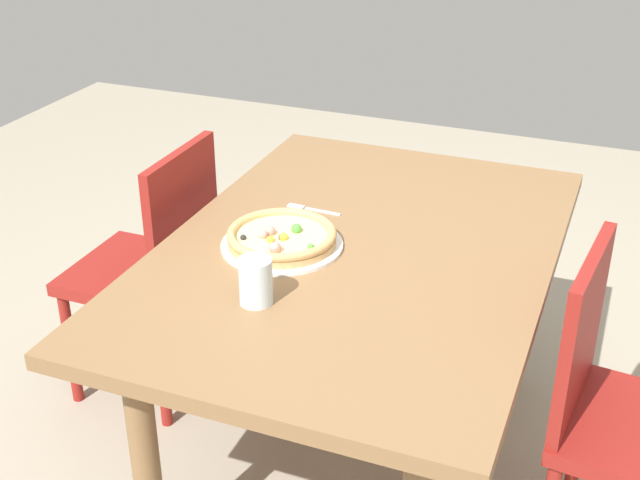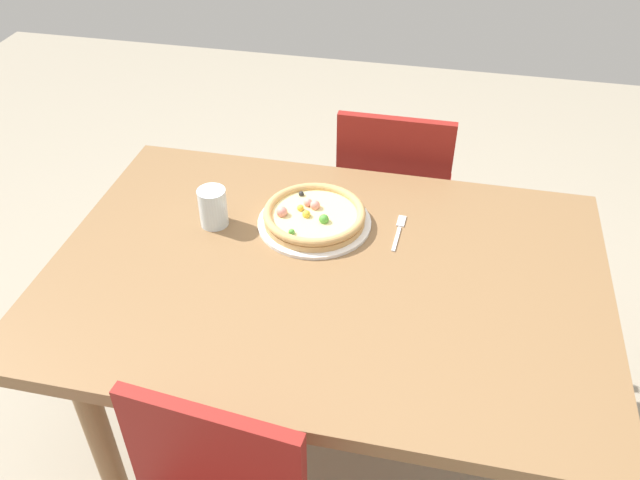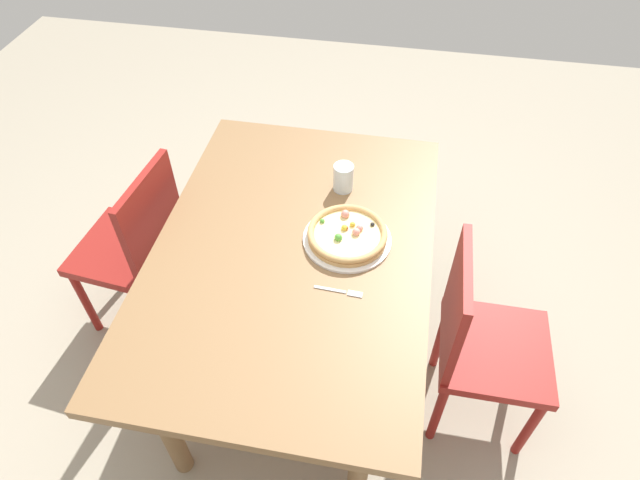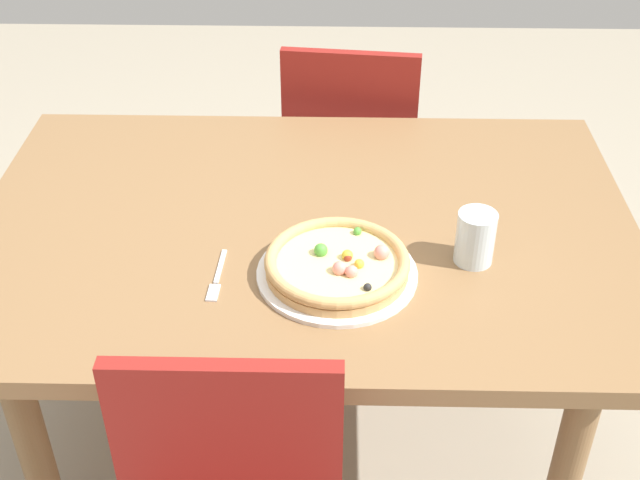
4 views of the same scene
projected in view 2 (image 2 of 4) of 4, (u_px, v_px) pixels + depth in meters
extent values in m
plane|color=#9E937F|center=(325.00, 435.00, 2.17)|extent=(6.00, 6.00, 0.00)
cube|color=olive|center=(326.00, 275.00, 1.73)|extent=(1.45, 1.00, 0.04)
cylinder|color=olive|center=(96.00, 426.00, 1.79)|extent=(0.07, 0.07, 0.68)
cylinder|color=olive|center=(187.00, 267.00, 2.31)|extent=(0.07, 0.07, 0.68)
cylinder|color=olive|center=(518.00, 316.00, 2.12)|extent=(0.07, 0.07, 0.68)
cube|color=maroon|center=(216.00, 477.00, 1.32)|extent=(0.38, 0.07, 0.42)
cylinder|color=maroon|center=(356.00, 216.00, 2.78)|extent=(0.04, 0.04, 0.41)
cylinder|color=maroon|center=(437.00, 226.00, 2.72)|extent=(0.04, 0.04, 0.41)
cylinder|color=maroon|center=(341.00, 268.00, 2.52)|extent=(0.04, 0.04, 0.41)
cylinder|color=maroon|center=(430.00, 280.00, 2.46)|extent=(0.04, 0.04, 0.41)
cube|color=maroon|center=(395.00, 200.00, 2.48)|extent=(0.40, 0.40, 0.04)
cube|color=maroon|center=(393.00, 175.00, 2.20)|extent=(0.38, 0.03, 0.42)
cylinder|color=white|center=(314.00, 222.00, 1.87)|extent=(0.32, 0.32, 0.01)
cylinder|color=tan|center=(314.00, 218.00, 1.86)|extent=(0.29, 0.29, 0.02)
cylinder|color=beige|center=(314.00, 215.00, 1.86)|extent=(0.25, 0.25, 0.01)
torus|color=tan|center=(314.00, 213.00, 1.85)|extent=(0.29, 0.29, 0.02)
sphere|color=#E58C7F|center=(315.00, 205.00, 1.87)|extent=(0.03, 0.03, 0.03)
sphere|color=#4C9E38|center=(292.00, 232.00, 1.78)|extent=(0.02, 0.02, 0.02)
sphere|color=gold|center=(300.00, 208.00, 1.87)|extent=(0.02, 0.02, 0.02)
sphere|color=#262626|center=(301.00, 194.00, 1.92)|extent=(0.02, 0.02, 0.02)
sphere|color=#E58C7F|center=(282.00, 212.00, 1.85)|extent=(0.03, 0.03, 0.03)
sphere|color=#E58C7F|center=(308.00, 203.00, 1.89)|extent=(0.03, 0.03, 0.03)
sphere|color=#4C9E38|center=(324.00, 219.00, 1.82)|extent=(0.03, 0.03, 0.03)
sphere|color=maroon|center=(306.00, 214.00, 1.85)|extent=(0.02, 0.02, 0.02)
sphere|color=gold|center=(306.00, 214.00, 1.84)|extent=(0.02, 0.02, 0.02)
cube|color=silver|center=(396.00, 239.00, 1.82)|extent=(0.01, 0.11, 0.00)
cube|color=silver|center=(401.00, 221.00, 1.88)|extent=(0.02, 0.05, 0.00)
cylinder|color=silver|center=(213.00, 207.00, 1.84)|extent=(0.08, 0.08, 0.11)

